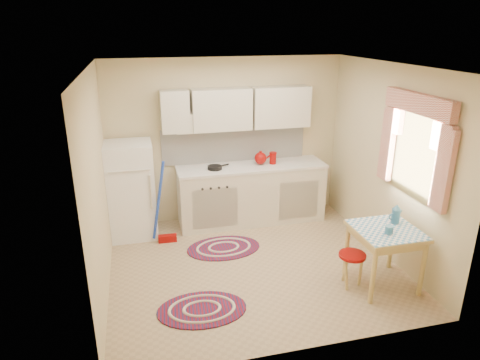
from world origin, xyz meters
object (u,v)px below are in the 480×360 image
object	(u,v)px
fridge	(132,190)
base_cabinets	(251,195)
table	(383,257)
stool	(351,270)

from	to	relation	value
fridge	base_cabinets	distance (m)	1.82
fridge	table	bearing A→B (deg)	-35.67
table	stool	xyz separation A→B (m)	(-0.37, 0.06, -0.15)
table	fridge	bearing A→B (deg)	144.33
fridge	table	world-z (taller)	fridge
fridge	base_cabinets	bearing A→B (deg)	1.59
base_cabinets	stool	world-z (taller)	base_cabinets
fridge	base_cabinets	size ratio (longest dim) A/B	0.62
fridge	stool	xyz separation A→B (m)	(2.46, -1.97, -0.49)
table	stool	world-z (taller)	table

